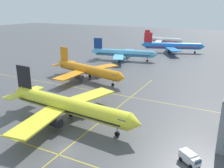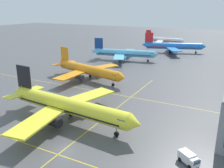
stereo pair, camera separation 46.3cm
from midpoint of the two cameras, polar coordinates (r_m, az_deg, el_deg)
The scene contains 8 objects.
ground_plane at distance 52.75m, azimuth -10.80°, elevation -14.74°, with size 600.00×600.00×0.00m, color #4C4C4F.
airliner_front_gate at distance 62.42m, azimuth -10.18°, elevation -4.95°, with size 40.47×34.81×12.58m.
airliner_second_row at distance 97.75m, azimuth -5.51°, elevation 3.32°, with size 36.83×31.32×11.56m.
airliner_third_row at distance 133.11m, azimuth 2.84°, elevation 7.20°, with size 36.80×31.24×11.51m.
airliner_far_left_stand at distance 159.95m, azimuth 14.09°, elevation 8.56°, with size 38.50×32.94×12.30m.
airliner_far_right_stand at distance 194.98m, azimuth 11.94°, elevation 10.04°, with size 32.82×28.29×10.21m.
taxiway_markings at distance 64.39m, azimuth -1.88°, elevation -8.12°, with size 136.58×79.65×0.01m.
service_truck_red_van at distance 49.46m, azimuth 17.68°, elevation -16.10°, with size 4.39×3.93×2.10m.
Camera 2 is at (28.94, -34.18, 27.96)m, focal length 39.32 mm.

